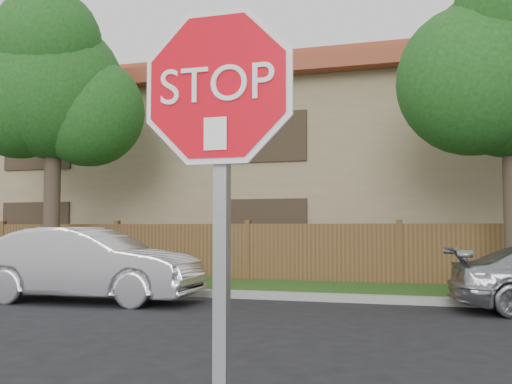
% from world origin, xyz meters
% --- Properties ---
extents(far_curb, '(70.00, 0.30, 0.15)m').
position_xyz_m(far_curb, '(0.00, 8.15, 0.07)').
color(far_curb, gray).
rests_on(far_curb, ground).
extents(grass_strip, '(70.00, 3.00, 0.12)m').
position_xyz_m(grass_strip, '(0.00, 9.80, 0.06)').
color(grass_strip, '#1E4714').
rests_on(grass_strip, ground).
extents(fence, '(70.00, 0.12, 1.60)m').
position_xyz_m(fence, '(0.00, 11.40, 0.80)').
color(fence, '#51351C').
rests_on(fence, ground).
extents(apartment_building, '(35.20, 9.20, 7.20)m').
position_xyz_m(apartment_building, '(0.00, 17.00, 3.53)').
color(apartment_building, '#877854').
rests_on(apartment_building, ground).
extents(tree_left, '(4.80, 3.90, 7.78)m').
position_xyz_m(tree_left, '(-8.98, 9.57, 5.22)').
color(tree_left, '#382B21').
rests_on(tree_left, ground).
extents(tree_mid, '(4.80, 3.90, 7.35)m').
position_xyz_m(tree_mid, '(2.52, 9.57, 4.87)').
color(tree_mid, '#382B21').
rests_on(tree_mid, ground).
extents(stop_sign, '(1.01, 0.13, 2.55)m').
position_xyz_m(stop_sign, '(0.04, -1.48, 1.83)').
color(stop_sign, gray).
rests_on(stop_sign, sidewalk_near).
extents(sedan_left, '(4.66, 1.83, 1.51)m').
position_xyz_m(sedan_left, '(-5.82, 6.57, 0.75)').
color(sedan_left, silver).
rests_on(sedan_left, ground).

